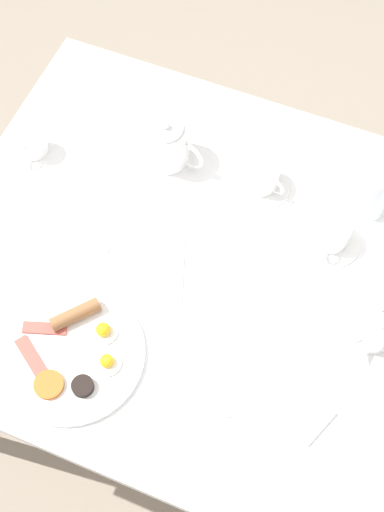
{
  "coord_description": "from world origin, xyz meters",
  "views": [
    {
      "loc": [
        0.69,
        0.28,
        2.17
      ],
      "look_at": [
        0.0,
        0.0,
        0.76
      ],
      "focal_mm": 50.0,
      "sensor_mm": 36.0,
      "label": 1
    }
  ],
  "objects_px": {
    "napkin_folded": "(295,405)",
    "fork_by_plate": "(180,272)",
    "knife_by_plate": "(75,228)",
    "breakfast_plate": "(73,352)",
    "teacup_with_saucer_left": "(261,178)",
    "teapot_near": "(167,143)",
    "teacup_with_saucer_right": "(331,234)",
    "water_glass_tall": "(377,193)",
    "fork_spare": "(190,413)",
    "teapot_far": "(376,319)",
    "creamer_jug": "(33,143)"
  },
  "relations": [
    {
      "from": "napkin_folded",
      "to": "teapot_far",
      "type": "bearing_deg",
      "value": 156.37
    },
    {
      "from": "teacup_with_saucer_left",
      "to": "fork_spare",
      "type": "distance_m",
      "value": 0.58
    },
    {
      "from": "water_glass_tall",
      "to": "napkin_folded",
      "type": "bearing_deg",
      "value": -1.65
    },
    {
      "from": "water_glass_tall",
      "to": "fork_spare",
      "type": "bearing_deg",
      "value": -18.7
    },
    {
      "from": "teapot_far",
      "to": "napkin_folded",
      "type": "relative_size",
      "value": 1.17
    },
    {
      "from": "teacup_with_saucer_left",
      "to": "napkin_folded",
      "type": "distance_m",
      "value": 0.54
    },
    {
      "from": "teapot_near",
      "to": "teacup_with_saucer_left",
      "type": "bearing_deg",
      "value": -166.87
    },
    {
      "from": "teacup_with_saucer_left",
      "to": "napkin_folded",
      "type": "relative_size",
      "value": 0.88
    },
    {
      "from": "teapot_near",
      "to": "teacup_with_saucer_right",
      "type": "xyz_separation_m",
      "value": [
        0.08,
        0.43,
        -0.03
      ]
    },
    {
      "from": "teapot_near",
      "to": "creamer_jug",
      "type": "xyz_separation_m",
      "value": [
        0.11,
        -0.31,
        -0.02
      ]
    },
    {
      "from": "teacup_with_saucer_left",
      "to": "fork_by_plate",
      "type": "relative_size",
      "value": 0.87
    },
    {
      "from": "teapot_far",
      "to": "fork_spare",
      "type": "bearing_deg",
      "value": -21.34
    },
    {
      "from": "creamer_jug",
      "to": "fork_spare",
      "type": "height_order",
      "value": "creamer_jug"
    },
    {
      "from": "breakfast_plate",
      "to": "creamer_jug",
      "type": "distance_m",
      "value": 0.54
    },
    {
      "from": "teacup_with_saucer_right",
      "to": "creamer_jug",
      "type": "height_order",
      "value": "teacup_with_saucer_right"
    },
    {
      "from": "fork_by_plate",
      "to": "breakfast_plate",
      "type": "bearing_deg",
      "value": -27.58
    },
    {
      "from": "teacup_with_saucer_left",
      "to": "teacup_with_saucer_right",
      "type": "height_order",
      "value": "same"
    },
    {
      "from": "breakfast_plate",
      "to": "fork_by_plate",
      "type": "bearing_deg",
      "value": 152.42
    },
    {
      "from": "teacup_with_saucer_right",
      "to": "creamer_jug",
      "type": "distance_m",
      "value": 0.75
    },
    {
      "from": "creamer_jug",
      "to": "water_glass_tall",
      "type": "bearing_deg",
      "value": 100.46
    },
    {
      "from": "water_glass_tall",
      "to": "breakfast_plate",
      "type": "bearing_deg",
      "value": -39.64
    },
    {
      "from": "napkin_folded",
      "to": "fork_by_plate",
      "type": "bearing_deg",
      "value": -119.91
    },
    {
      "from": "napkin_folded",
      "to": "breakfast_plate",
      "type": "bearing_deg",
      "value": -81.62
    },
    {
      "from": "teacup_with_saucer_left",
      "to": "napkin_folded",
      "type": "xyz_separation_m",
      "value": [
        0.48,
        0.25,
        -0.03
      ]
    },
    {
      "from": "knife_by_plate",
      "to": "napkin_folded",
      "type": "bearing_deg",
      "value": 71.26
    },
    {
      "from": "teacup_with_saucer_left",
      "to": "teacup_with_saucer_right",
      "type": "distance_m",
      "value": 0.21
    },
    {
      "from": "water_glass_tall",
      "to": "fork_spare",
      "type": "distance_m",
      "value": 0.65
    },
    {
      "from": "creamer_jug",
      "to": "fork_by_plate",
      "type": "height_order",
      "value": "creamer_jug"
    },
    {
      "from": "teapot_far",
      "to": "knife_by_plate",
      "type": "bearing_deg",
      "value": -67.65
    },
    {
      "from": "breakfast_plate",
      "to": "fork_spare",
      "type": "relative_size",
      "value": 1.85
    },
    {
      "from": "breakfast_plate",
      "to": "knife_by_plate",
      "type": "xyz_separation_m",
      "value": [
        -0.27,
        -0.13,
        -0.01
      ]
    },
    {
      "from": "napkin_folded",
      "to": "fork_spare",
      "type": "xyz_separation_m",
      "value": [
        0.1,
        -0.19,
        -0.0
      ]
    },
    {
      "from": "teacup_with_saucer_right",
      "to": "creamer_jug",
      "type": "bearing_deg",
      "value": -87.63
    },
    {
      "from": "teapot_far",
      "to": "water_glass_tall",
      "type": "xyz_separation_m",
      "value": [
        -0.3,
        -0.08,
        0.01
      ]
    },
    {
      "from": "fork_by_plate",
      "to": "fork_spare",
      "type": "height_order",
      "value": "same"
    },
    {
      "from": "breakfast_plate",
      "to": "teacup_with_saucer_right",
      "type": "height_order",
      "value": "teacup_with_saucer_right"
    },
    {
      "from": "teapot_near",
      "to": "creamer_jug",
      "type": "height_order",
      "value": "teapot_near"
    },
    {
      "from": "teapot_near",
      "to": "fork_by_plate",
      "type": "height_order",
      "value": "teapot_near"
    },
    {
      "from": "breakfast_plate",
      "to": "napkin_folded",
      "type": "xyz_separation_m",
      "value": [
        -0.07,
        0.47,
        -0.01
      ]
    },
    {
      "from": "teapot_near",
      "to": "fork_by_plate",
      "type": "relative_size",
      "value": 1.2
    },
    {
      "from": "breakfast_plate",
      "to": "fork_spare",
      "type": "bearing_deg",
      "value": 84.53
    },
    {
      "from": "teapot_far",
      "to": "fork_by_plate",
      "type": "height_order",
      "value": "teapot_far"
    },
    {
      "from": "teacup_with_saucer_right",
      "to": "fork_by_plate",
      "type": "xyz_separation_m",
      "value": [
        0.21,
        -0.28,
        -0.03
      ]
    },
    {
      "from": "fork_by_plate",
      "to": "teapot_far",
      "type": "bearing_deg",
      "value": 93.9
    },
    {
      "from": "napkin_folded",
      "to": "fork_by_plate",
      "type": "relative_size",
      "value": 0.99
    },
    {
      "from": "breakfast_plate",
      "to": "water_glass_tall",
      "type": "xyz_separation_m",
      "value": [
        -0.59,
        0.49,
        0.06
      ]
    },
    {
      "from": "teapot_far",
      "to": "napkin_folded",
      "type": "distance_m",
      "value": 0.25
    },
    {
      "from": "knife_by_plate",
      "to": "fork_spare",
      "type": "bearing_deg",
      "value": 53.87
    },
    {
      "from": "teapot_far",
      "to": "teacup_with_saucer_right",
      "type": "xyz_separation_m",
      "value": [
        -0.18,
        -0.15,
        -0.03
      ]
    },
    {
      "from": "water_glass_tall",
      "to": "creamer_jug",
      "type": "bearing_deg",
      "value": -79.54
    }
  ]
}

